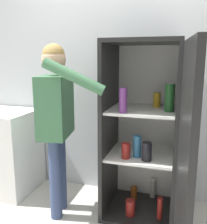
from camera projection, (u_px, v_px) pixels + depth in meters
name	position (u px, v px, depth m)	size (l,w,h in m)	color
wall_back	(129.00, 79.00, 2.76)	(7.00, 0.06, 2.55)	silver
refrigerator	(150.00, 135.00, 2.33)	(0.77, 1.31, 1.64)	black
person	(57.00, 110.00, 2.38)	(0.68, 0.56, 1.61)	#384770
counter	(2.00, 150.00, 2.98)	(0.74, 0.62, 0.91)	white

